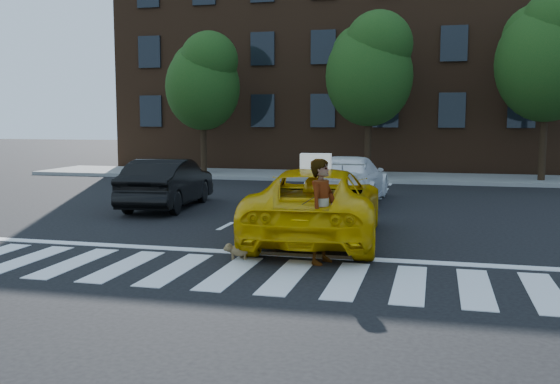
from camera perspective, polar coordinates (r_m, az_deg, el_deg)
name	(u,v)px	position (r m, az deg, el deg)	size (l,w,h in m)	color
ground	(230,273)	(10.75, -4.56, -7.39)	(120.00, 120.00, 0.00)	black
crosswalk	(230,273)	(10.75, -4.56, -7.36)	(13.00, 2.40, 0.01)	silver
stop_line	(257,253)	(12.23, -2.16, -5.61)	(12.00, 0.30, 0.01)	silver
sidewalk_far	(357,177)	(27.69, 7.07, 1.41)	(30.00, 4.00, 0.15)	slate
building	(376,56)	(35.20, 8.74, 12.17)	(26.00, 10.00, 12.00)	#452A18
tree_left	(203,78)	(28.84, -7.03, 10.30)	(3.39, 3.38, 6.50)	black
tree_mid	(370,65)	(27.11, 8.23, 11.39)	(3.69, 3.69, 7.10)	black
tree_right	(548,51)	(27.32, 23.33, 11.75)	(4.00, 4.00, 7.70)	black
taxi	(317,204)	(13.59, 3.42, -1.06)	(2.59, 5.61, 1.56)	#D8A404
black_sedan	(168,183)	(18.62, -10.23, 0.80)	(1.54, 4.43, 1.46)	black
white_suv	(348,179)	(19.52, 6.25, 1.16)	(2.07, 5.08, 1.47)	white
woman	(322,211)	(11.27, 3.88, -1.79)	(0.70, 0.46, 1.91)	#999999
dog	(237,250)	(11.71, -3.98, -5.32)	(0.53, 0.28, 0.30)	olive
taxi_sign	(316,161)	(13.30, 3.29, 2.84)	(0.65, 0.28, 0.32)	white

